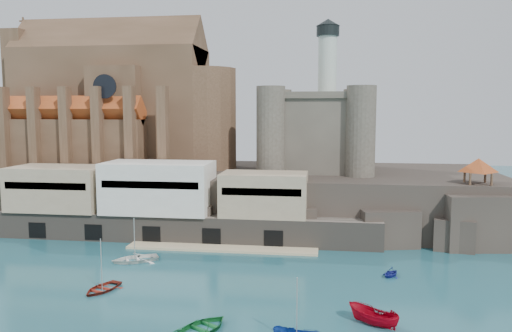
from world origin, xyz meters
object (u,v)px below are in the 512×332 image
object	(u,v)px
church	(121,108)
castle_keep	(316,128)
boat_0	(102,290)
pavilion	(478,167)

from	to	relation	value
church	castle_keep	distance (m)	40.39
church	boat_0	xyz separation A→B (m)	(15.50, -43.56, -22.13)
boat_0	pavilion	bearing A→B (deg)	46.23
castle_keep	pavilion	bearing A→B (deg)	-30.18
pavilion	church	bearing A→B (deg)	166.52
church	castle_keep	xyz separation A→B (m)	(40.21, -0.78, -3.81)
church	pavilion	world-z (taller)	church
church	pavilion	xyz separation A→B (m)	(66.13, -15.85, -9.40)
church	boat_0	size ratio (longest dim) A/B	8.65
church	castle_keep	world-z (taller)	church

